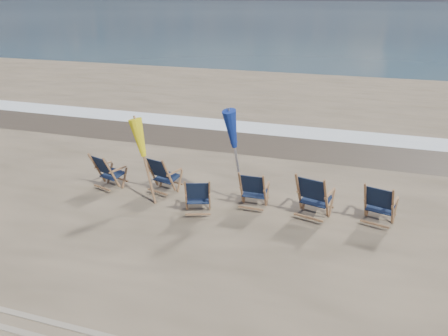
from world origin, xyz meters
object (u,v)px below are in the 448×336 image
Objects in this scene: beach_chair_2 at (210,197)px; beach_chair_3 at (264,192)px; beach_chair_0 at (112,174)px; beach_chair_1 at (169,177)px; umbrella_blue at (237,131)px; beach_chair_5 at (392,208)px; umbrella_yellow at (145,142)px; beach_chair_4 at (326,200)px.

beach_chair_2 is 1.20m from beach_chair_3.
beach_chair_1 is at bearing -153.59° from beach_chair_0.
beach_chair_5 is at bearing -2.38° from umbrella_blue.
beach_chair_3 is at bearing -159.76° from beach_chair_0.
beach_chair_3 is 0.48× the size of umbrella_yellow.
beach_chair_4 reaches higher than beach_chair_5.
beach_chair_1 is 0.43× the size of umbrella_blue.
beach_chair_5 is (3.68, 0.55, 0.04)m from beach_chair_2.
beach_chair_3 is 1.44m from umbrella_blue.
beach_chair_4 is at bearing 169.90° from beach_chair_2.
beach_chair_1 is 0.92× the size of beach_chair_4.
beach_chair_1 is 1.35m from beach_chair_2.
umbrella_blue is at bearing -156.49° from beach_chair_0.
beach_chair_0 is 0.98× the size of beach_chair_5.
umbrella_yellow is (-2.64, -0.32, 0.97)m from beach_chair_3.
beach_chair_0 is at bearing 23.59° from beach_chair_1.
umbrella_yellow is at bearing 62.32° from beach_chair_1.
beach_chair_2 is 3.72m from beach_chair_5.
umbrella_blue reaches higher than beach_chair_2.
beach_chair_0 is 3.28m from umbrella_blue.
beach_chair_1 is 1.10× the size of beach_chair_2.
umbrella_yellow is at bearing 18.31° from beach_chair_5.
beach_chair_4 is at bearing -167.90° from beach_chair_1.
beach_chair_0 is 0.89× the size of beach_chair_4.
beach_chair_1 is at bearing -177.08° from umbrella_blue.
beach_chair_0 is at bearing -28.34° from beach_chair_2.
umbrella_yellow reaches higher than beach_chair_4.
beach_chair_3 is (1.07, 0.54, 0.02)m from beach_chair_2.
beach_chair_3 is (2.28, -0.06, -0.02)m from beach_chair_1.
beach_chair_4 is (1.31, -0.13, 0.07)m from beach_chair_3.
umbrella_yellow is at bearing -171.84° from beach_chair_0.
beach_chair_0 is at bearing 14.11° from beach_chair_4.
umbrella_blue is (0.40, 0.68, 1.29)m from beach_chair_2.
beach_chair_1 is 2.28m from beach_chair_3.
beach_chair_3 is 2.83m from umbrella_yellow.
beach_chair_3 is at bearing -166.38° from beach_chair_1.
beach_chair_1 is 1.01× the size of beach_chair_5.
umbrella_yellow is (-1.57, 0.22, 1.00)m from beach_chair_2.
beach_chair_5 is (2.61, 0.01, 0.02)m from beach_chair_3.
beach_chair_4 is 1.30m from beach_chair_5.
umbrella_blue is (-1.98, 0.28, 1.20)m from beach_chair_4.
beach_chair_0 is 1.41m from beach_chair_1.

